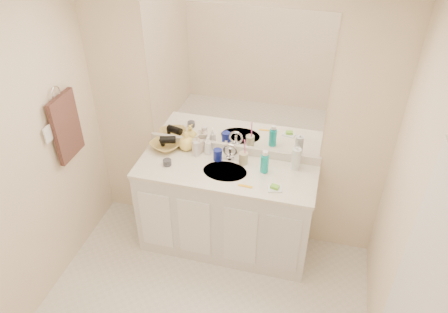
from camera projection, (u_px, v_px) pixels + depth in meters
ceiling at (168, 32)px, 1.94m from camera, size 2.60×2.60×0.02m
wall_back at (234, 120)px, 3.66m from camera, size 2.60×0.02×2.40m
wall_right at (410, 270)px, 2.37m from camera, size 0.02×2.60×2.40m
vanity_cabinet at (225, 210)px, 3.89m from camera, size 1.50×0.55×0.85m
countertop at (226, 171)px, 3.64m from camera, size 1.52×0.57×0.03m
backsplash at (233, 149)px, 3.81m from camera, size 1.52×0.03×0.08m
sink_basin at (225, 172)px, 3.62m from camera, size 0.37×0.37×0.02m
faucet at (230, 154)px, 3.72m from camera, size 0.02×0.02×0.11m
mirror at (234, 81)px, 3.45m from camera, size 1.48×0.01×1.20m
blue_mug at (218, 155)px, 3.72m from camera, size 0.10×0.10×0.10m
tan_cup at (243, 158)px, 3.67m from camera, size 0.09×0.09×0.10m
toothbrush at (245, 149)px, 3.61m from camera, size 0.02×0.04×0.19m
mouthwash_bottle at (265, 164)px, 3.57m from camera, size 0.07×0.07×0.16m
clear_pump_bottle at (296, 159)px, 3.59m from camera, size 0.09×0.09×0.19m
soap_dish at (275, 189)px, 3.42m from camera, size 0.13×0.11×0.01m
green_soap at (275, 187)px, 3.41m from camera, size 0.07×0.06×0.02m
orange_comb at (245, 186)px, 3.45m from camera, size 0.12×0.03×0.00m
dark_jar at (167, 162)px, 3.67m from camera, size 0.08×0.08×0.05m
extra_white_bottle at (196, 149)px, 3.76m from camera, size 0.05×0.05×0.14m
soap_bottle_white at (208, 146)px, 3.77m from camera, size 0.08×0.08×0.17m
soap_bottle_cream at (198, 144)px, 3.79m from camera, size 0.10×0.10×0.17m
soap_bottle_yellow at (186, 141)px, 3.83m from camera, size 0.18×0.18×0.17m
wicker_basket at (166, 145)px, 3.87m from camera, size 0.35×0.35×0.06m
hair_dryer at (168, 140)px, 3.84m from camera, size 0.15×0.10×0.07m
towel_ring at (56, 93)px, 3.31m from camera, size 0.01×0.11×0.11m
hand_towel at (66, 127)px, 3.48m from camera, size 0.04×0.32×0.55m
switch_plate at (48, 134)px, 3.30m from camera, size 0.01×0.08×0.13m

